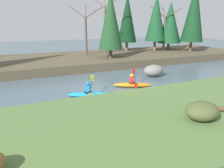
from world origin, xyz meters
TOP-DOWN VIEW (x-y plane):
  - ground_plane at (0.00, 0.00)m, footprint 90.00×90.00m
  - riverbank_near at (0.00, -6.40)m, footprint 44.00×7.15m
  - riverbank_far at (0.00, 10.58)m, footprint 44.00×9.97m
  - conifer_tree_left at (3.46, 8.54)m, footprint 2.64×2.64m
  - conifer_tree_mid_left at (7.88, 13.06)m, footprint 2.56×2.56m
  - conifer_tree_centre at (11.40, 11.59)m, footprint 2.72×2.72m
  - conifer_tree_mid_right at (13.53, 11.30)m, footprint 3.17×3.17m
  - conifer_tree_right at (15.39, 9.03)m, footprint 2.87×2.87m
  - bare_tree_mid_upstream at (1.80, 11.98)m, footprint 3.23×3.19m
  - bare_tree_mid_downstream at (4.35, 12.24)m, footprint 4.11×4.07m
  - bare_tree_downstream at (12.64, 11.26)m, footprint 3.32×3.28m
  - shrub_clump_second at (0.24, -7.55)m, footprint 1.39×1.16m
  - kayaker_lead at (1.40, -0.01)m, footprint 2.70×1.95m
  - kayaker_middle at (-2.13, -0.81)m, footprint 2.72×1.98m
  - boulder_midstream at (4.74, 2.17)m, footprint 1.80×1.41m

SIDE VIEW (x-z plane):
  - ground_plane at x=0.00m, z-range 0.00..0.00m
  - kayaker_middle at x=-2.13m, z-range -0.40..0.80m
  - kayaker_lead at x=1.40m, z-range -0.38..0.82m
  - riverbank_far at x=0.00m, z-range 0.00..0.82m
  - riverbank_near at x=0.00m, z-range 0.00..0.85m
  - boulder_midstream at x=4.74m, z-range 0.00..1.02m
  - shrub_clump_second at x=0.24m, z-range 0.85..1.60m
  - bare_tree_mid_upstream at x=1.80m, z-range 0.65..6.48m
  - bare_tree_downstream at x=12.64m, z-range 0.64..6.65m
  - bare_tree_mid_downstream at x=4.35m, z-range 0.60..8.11m
  - conifer_tree_mid_right at x=13.53m, z-range 1.31..7.69m
  - conifer_tree_left at x=3.46m, z-range 1.28..8.22m
  - conifer_tree_mid_left at x=7.88m, z-range 1.39..8.70m
  - conifer_tree_centre at x=11.40m, z-range 1.47..8.78m
  - conifer_tree_right at x=15.39m, z-range 1.45..10.27m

